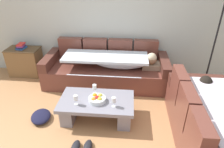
# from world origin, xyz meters

# --- Properties ---
(ground_plane) EXTENTS (14.00, 14.00, 0.00)m
(ground_plane) POSITION_xyz_m (0.00, 0.00, 0.00)
(ground_plane) COLOR #B27D4F
(back_wall) EXTENTS (9.00, 0.10, 2.70)m
(back_wall) POSITION_xyz_m (0.00, 2.15, 1.35)
(back_wall) COLOR #B5BEB8
(back_wall) RESTS_ON ground_plane
(couch_along_wall) EXTENTS (2.57, 0.92, 0.88)m
(couch_along_wall) POSITION_xyz_m (0.20, 1.63, 0.33)
(couch_along_wall) COLOR brown
(couch_along_wall) RESTS_ON ground_plane
(couch_near_window) EXTENTS (0.92, 1.98, 0.88)m
(couch_near_window) POSITION_xyz_m (1.78, 0.07, 0.34)
(couch_near_window) COLOR brown
(couch_near_window) RESTS_ON ground_plane
(coffee_table) EXTENTS (1.20, 0.68, 0.38)m
(coffee_table) POSITION_xyz_m (0.13, 0.44, 0.24)
(coffee_table) COLOR gray
(coffee_table) RESTS_ON ground_plane
(fruit_bowl) EXTENTS (0.28, 0.28, 0.10)m
(fruit_bowl) POSITION_xyz_m (0.15, 0.41, 0.42)
(fruit_bowl) COLOR silver
(fruit_bowl) RESTS_ON coffee_table
(wine_glass_near_left) EXTENTS (0.07, 0.07, 0.17)m
(wine_glass_near_left) POSITION_xyz_m (-0.17, 0.30, 0.50)
(wine_glass_near_left) COLOR silver
(wine_glass_near_left) RESTS_ON coffee_table
(wine_glass_near_right) EXTENTS (0.07, 0.07, 0.17)m
(wine_glass_near_right) POSITION_xyz_m (0.42, 0.30, 0.50)
(wine_glass_near_right) COLOR silver
(wine_glass_near_right) RESTS_ON coffee_table
(wine_glass_far_back) EXTENTS (0.07, 0.07, 0.17)m
(wine_glass_far_back) POSITION_xyz_m (0.07, 0.63, 0.50)
(wine_glass_far_back) COLOR silver
(wine_glass_far_back) RESTS_ON coffee_table
(side_cabinet) EXTENTS (0.72, 0.44, 0.64)m
(side_cabinet) POSITION_xyz_m (-1.76, 1.85, 0.32)
(side_cabinet) COLOR brown
(side_cabinet) RESTS_ON ground_plane
(book_stack_on_cabinet) EXTENTS (0.19, 0.24, 0.12)m
(book_stack_on_cabinet) POSITION_xyz_m (-1.77, 1.85, 0.70)
(book_stack_on_cabinet) COLOR #2D569E
(book_stack_on_cabinet) RESTS_ON side_cabinet
(floor_lamp) EXTENTS (0.33, 0.31, 1.95)m
(floor_lamp) POSITION_xyz_m (2.18, 1.58, 1.12)
(floor_lamp) COLOR black
(floor_lamp) RESTS_ON ground_plane
(pair_of_shoes) EXTENTS (0.30, 0.30, 0.09)m
(pair_of_shoes) POSITION_xyz_m (0.01, -0.24, 0.04)
(pair_of_shoes) COLOR black
(pair_of_shoes) RESTS_ON ground_plane
(crumpled_garment) EXTENTS (0.43, 0.48, 0.12)m
(crumpled_garment) POSITION_xyz_m (-0.81, 0.33, 0.06)
(crumpled_garment) COLOR #191933
(crumpled_garment) RESTS_ON ground_plane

